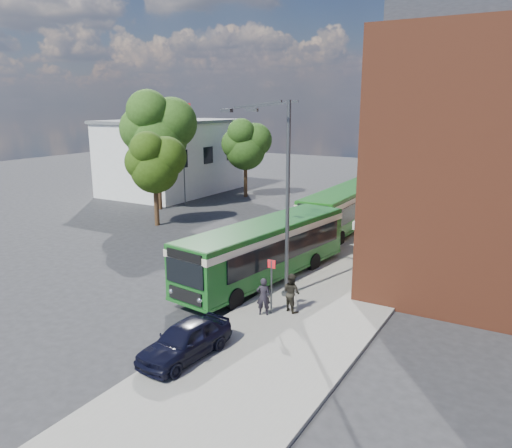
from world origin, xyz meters
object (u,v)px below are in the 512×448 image
Objects in this scene: street_lamp at (280,196)px; bus_front at (265,246)px; parked_car at (185,340)px; bus_rear at (346,205)px.

bus_front is at bearing 136.46° from street_lamp.
bus_front is 3.02× the size of parked_car.
bus_rear is at bearing 99.32° from parked_car.
street_lamp is 2.35× the size of parked_car.
street_lamp reaches higher than bus_front.
street_lamp is 8.08m from parked_car.
bus_rear is (-1.84, 13.73, -2.96)m from street_lamp.
bus_rear is 3.19× the size of parked_car.
street_lamp is at bearing -43.54° from bus_front.
parked_car is at bearing -79.42° from bus_front.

